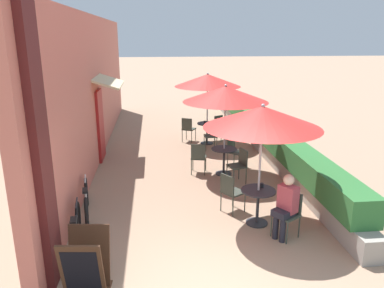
{
  "coord_description": "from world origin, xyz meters",
  "views": [
    {
      "loc": [
        -0.77,
        -4.58,
        3.66
      ],
      "look_at": [
        0.15,
        4.42,
        1.0
      ],
      "focal_mm": 35.0,
      "sensor_mm": 36.0,
      "label": 1
    }
  ],
  "objects_px": {
    "seated_patron_near_left": "(286,204)",
    "patio_table_mid": "(224,157)",
    "cafe_chair_mid_left": "(198,156)",
    "coffee_cup_far": "(205,122)",
    "cafe_chair_near_left": "(289,211)",
    "patio_umbrella_near": "(262,117)",
    "patio_table_far": "(207,130)",
    "cafe_chair_far_left": "(220,126)",
    "bicycle_second": "(86,201)",
    "cafe_chair_far_right": "(188,128)",
    "menu_board": "(86,264)",
    "cafe_chair_mid_back": "(234,149)",
    "cafe_chair_near_right": "(231,190)",
    "patio_umbrella_mid": "(226,94)",
    "patio_umbrella_far": "(208,80)",
    "coffee_cup_near": "(262,185)",
    "bicycle_leaning": "(76,232)",
    "cafe_chair_far_back": "(213,134)",
    "patio_table_near": "(258,201)",
    "cafe_chair_mid_right": "(239,163)"
  },
  "relations": [
    {
      "from": "coffee_cup_far",
      "to": "menu_board",
      "type": "relative_size",
      "value": 0.09
    },
    {
      "from": "cafe_chair_mid_right",
      "to": "bicycle_second",
      "type": "height_order",
      "value": "cafe_chair_mid_right"
    },
    {
      "from": "coffee_cup_far",
      "to": "bicycle_second",
      "type": "bearing_deg",
      "value": -121.83
    },
    {
      "from": "cafe_chair_near_right",
      "to": "cafe_chair_mid_back",
      "type": "height_order",
      "value": "same"
    },
    {
      "from": "patio_table_far",
      "to": "cafe_chair_far_left",
      "type": "xyz_separation_m",
      "value": [
        0.54,
        0.42,
        0.02
      ]
    },
    {
      "from": "cafe_chair_near_left",
      "to": "patio_table_far",
      "type": "bearing_deg",
      "value": -27.75
    },
    {
      "from": "cafe_chair_far_left",
      "to": "cafe_chair_far_right",
      "type": "relative_size",
      "value": 1.0
    },
    {
      "from": "cafe_chair_near_right",
      "to": "cafe_chair_far_right",
      "type": "bearing_deg",
      "value": 150.56
    },
    {
      "from": "coffee_cup_near",
      "to": "patio_umbrella_mid",
      "type": "relative_size",
      "value": 0.04
    },
    {
      "from": "cafe_chair_mid_left",
      "to": "bicycle_leaning",
      "type": "xyz_separation_m",
      "value": [
        -2.57,
        -3.46,
        -0.18
      ]
    },
    {
      "from": "cafe_chair_far_back",
      "to": "bicycle_second",
      "type": "height_order",
      "value": "cafe_chair_far_back"
    },
    {
      "from": "cafe_chair_mid_right",
      "to": "bicycle_leaning",
      "type": "distance_m",
      "value": 4.49
    },
    {
      "from": "seated_patron_near_left",
      "to": "coffee_cup_far",
      "type": "relative_size",
      "value": 13.89
    },
    {
      "from": "cafe_chair_mid_back",
      "to": "coffee_cup_far",
      "type": "bearing_deg",
      "value": -125.47
    },
    {
      "from": "cafe_chair_mid_back",
      "to": "bicycle_second",
      "type": "xyz_separation_m",
      "value": [
        -3.69,
        -2.7,
        -0.18
      ]
    },
    {
      "from": "patio_umbrella_near",
      "to": "menu_board",
      "type": "relative_size",
      "value": 2.56
    },
    {
      "from": "patio_table_near",
      "to": "cafe_chair_near_right",
      "type": "distance_m",
      "value": 0.69
    },
    {
      "from": "patio_umbrella_far",
      "to": "cafe_chair_far_left",
      "type": "relative_size",
      "value": 2.8
    },
    {
      "from": "patio_umbrella_near",
      "to": "patio_table_near",
      "type": "bearing_deg",
      "value": 0.0
    },
    {
      "from": "cafe_chair_far_left",
      "to": "patio_umbrella_near",
      "type": "bearing_deg",
      "value": 55.29
    },
    {
      "from": "coffee_cup_far",
      "to": "patio_table_far",
      "type": "bearing_deg",
      "value": 20.38
    },
    {
      "from": "patio_table_mid",
      "to": "patio_umbrella_far",
      "type": "bearing_deg",
      "value": 90.68
    },
    {
      "from": "seated_patron_near_left",
      "to": "patio_table_mid",
      "type": "xyz_separation_m",
      "value": [
        -0.51,
        3.39,
        -0.19
      ]
    },
    {
      "from": "cafe_chair_far_left",
      "to": "cafe_chair_far_back",
      "type": "relative_size",
      "value": 1.0
    },
    {
      "from": "seated_patron_near_left",
      "to": "cafe_chair_near_left",
      "type": "bearing_deg",
      "value": -90.0
    },
    {
      "from": "cafe_chair_near_left",
      "to": "cafe_chair_far_left",
      "type": "bearing_deg",
      "value": -32.69
    },
    {
      "from": "patio_table_near",
      "to": "coffee_cup_near",
      "type": "bearing_deg",
      "value": 50.51
    },
    {
      "from": "patio_umbrella_near",
      "to": "bicycle_second",
      "type": "relative_size",
      "value": 1.43
    },
    {
      "from": "patio_umbrella_near",
      "to": "cafe_chair_mid_right",
      "type": "relative_size",
      "value": 2.8
    },
    {
      "from": "patio_table_near",
      "to": "coffee_cup_near",
      "type": "relative_size",
      "value": 8.04
    },
    {
      "from": "patio_umbrella_near",
      "to": "seated_patron_near_left",
      "type": "bearing_deg",
      "value": -59.47
    },
    {
      "from": "cafe_chair_near_left",
      "to": "seated_patron_near_left",
      "type": "relative_size",
      "value": 0.7
    },
    {
      "from": "cafe_chair_near_left",
      "to": "cafe_chair_far_left",
      "type": "height_order",
      "value": "same"
    },
    {
      "from": "cafe_chair_mid_left",
      "to": "coffee_cup_far",
      "type": "bearing_deg",
      "value": 91.28
    },
    {
      "from": "coffee_cup_near",
      "to": "menu_board",
      "type": "xyz_separation_m",
      "value": [
        -3.14,
        -1.91,
        -0.3
      ]
    },
    {
      "from": "coffee_cup_far",
      "to": "patio_umbrella_far",
      "type": "bearing_deg",
      "value": 20.38
    },
    {
      "from": "patio_umbrella_mid",
      "to": "cafe_chair_far_right",
      "type": "distance_m",
      "value": 3.72
    },
    {
      "from": "menu_board",
      "to": "cafe_chair_near_left",
      "type": "bearing_deg",
      "value": 25.85
    },
    {
      "from": "cafe_chair_mid_left",
      "to": "cafe_chair_far_left",
      "type": "height_order",
      "value": "same"
    },
    {
      "from": "patio_umbrella_mid",
      "to": "menu_board",
      "type": "xyz_separation_m",
      "value": [
        -2.88,
        -4.6,
        -1.72
      ]
    },
    {
      "from": "menu_board",
      "to": "coffee_cup_far",
      "type": "bearing_deg",
      "value": 75.84
    },
    {
      "from": "cafe_chair_near_left",
      "to": "cafe_chair_mid_left",
      "type": "bearing_deg",
      "value": -12.83
    },
    {
      "from": "patio_table_far",
      "to": "cafe_chair_far_back",
      "type": "xyz_separation_m",
      "value": [
        0.09,
        -0.68,
        0.02
      ]
    },
    {
      "from": "coffee_cup_near",
      "to": "coffee_cup_far",
      "type": "distance_m",
      "value": 5.66
    },
    {
      "from": "patio_table_mid",
      "to": "cafe_chair_mid_back",
      "type": "distance_m",
      "value": 0.69
    },
    {
      "from": "cafe_chair_far_back",
      "to": "patio_umbrella_near",
      "type": "bearing_deg",
      "value": 179.6
    },
    {
      "from": "patio_umbrella_far",
      "to": "cafe_chair_far_back",
      "type": "distance_m",
      "value": 1.81
    },
    {
      "from": "cafe_chair_near_left",
      "to": "cafe_chair_mid_right",
      "type": "xyz_separation_m",
      "value": [
        -0.32,
        2.71,
        0.0
      ]
    },
    {
      "from": "cafe_chair_near_right",
      "to": "patio_table_mid",
      "type": "xyz_separation_m",
      "value": [
        0.28,
        2.28,
        -0.02
      ]
    },
    {
      "from": "cafe_chair_near_right",
      "to": "bicycle_second",
      "type": "relative_size",
      "value": 0.51
    }
  ]
}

